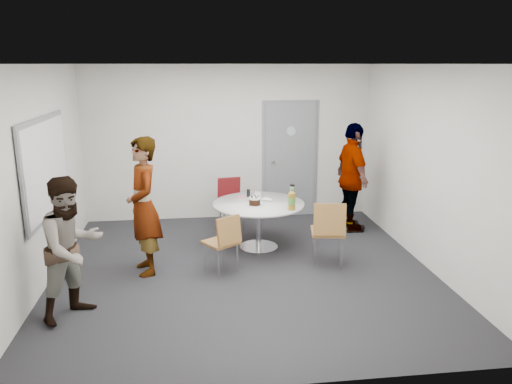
{
  "coord_description": "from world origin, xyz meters",
  "views": [
    {
      "loc": [
        -0.63,
        -6.2,
        2.7
      ],
      "look_at": [
        0.2,
        0.25,
        1.03
      ],
      "focal_mm": 35.0,
      "sensor_mm": 36.0,
      "label": 1
    }
  ],
  "objects": [
    {
      "name": "table",
      "position": [
        0.34,
        0.83,
        0.61
      ],
      "size": [
        1.36,
        1.36,
        1.02
      ],
      "color": "silver",
      "rests_on": "floor"
    },
    {
      "name": "floor",
      "position": [
        0.0,
        0.0,
        0.0
      ],
      "size": [
        5.0,
        5.0,
        0.0
      ],
      "primitive_type": "plane",
      "color": "#242428",
      "rests_on": "ground"
    },
    {
      "name": "chair_far",
      "position": [
        -0.03,
        1.88,
        0.52
      ],
      "size": [
        0.46,
        0.49,
        0.85
      ],
      "rotation": [
        0.0,
        0.0,
        3.28
      ],
      "color": "maroon",
      "rests_on": "floor"
    },
    {
      "name": "wall_back",
      "position": [
        0.0,
        2.5,
        1.35
      ],
      "size": [
        5.0,
        0.0,
        5.0
      ],
      "primitive_type": "plane",
      "rotation": [
        1.57,
        0.0,
        0.0
      ],
      "color": "silver",
      "rests_on": "floor"
    },
    {
      "name": "chair_near_right",
      "position": [
        1.15,
        -0.01,
        0.57
      ],
      "size": [
        0.52,
        0.55,
        0.93
      ],
      "rotation": [
        0.0,
        0.0,
        -0.18
      ],
      "color": "brown",
      "rests_on": "floor"
    },
    {
      "name": "wall_left",
      "position": [
        -2.5,
        0.0,
        1.35
      ],
      "size": [
        0.0,
        5.0,
        5.0
      ],
      "primitive_type": "plane",
      "rotation": [
        1.57,
        0.0,
        1.57
      ],
      "color": "silver",
      "rests_on": "floor"
    },
    {
      "name": "door",
      "position": [
        1.1,
        2.48,
        1.03
      ],
      "size": [
        1.02,
        0.17,
        2.12
      ],
      "color": "slate",
      "rests_on": "wall_back"
    },
    {
      "name": "person_right",
      "position": [
        1.94,
        1.48,
        0.9
      ],
      "size": [
        0.53,
        1.09,
        1.79
      ],
      "primitive_type": "imported",
      "rotation": [
        0.0,
        0.0,
        1.66
      ],
      "color": "black",
      "rests_on": "floor"
    },
    {
      "name": "person_main",
      "position": [
        -1.29,
        0.15,
        0.91
      ],
      "size": [
        0.6,
        0.76,
        1.81
      ],
      "primitive_type": "imported",
      "rotation": [
        0.0,
        0.0,
        -1.29
      ],
      "color": "#A5C6EA",
      "rests_on": "floor"
    },
    {
      "name": "person_left",
      "position": [
        -1.95,
        -0.97,
        0.79
      ],
      "size": [
        0.95,
        0.97,
        1.58
      ],
      "primitive_type": "imported",
      "rotation": [
        0.0,
        0.0,
        0.85
      ],
      "color": "white",
      "rests_on": "floor"
    },
    {
      "name": "chair_near_left",
      "position": [
        -0.26,
        -0.05,
        0.49
      ],
      "size": [
        0.55,
        0.56,
        0.81
      ],
      "rotation": [
        0.0,
        0.0,
        0.59
      ],
      "color": "brown",
      "rests_on": "floor"
    },
    {
      "name": "ceiling",
      "position": [
        0.0,
        0.0,
        2.7
      ],
      "size": [
        5.0,
        5.0,
        0.0
      ],
      "primitive_type": "plane",
      "rotation": [
        3.14,
        0.0,
        0.0
      ],
      "color": "silver",
      "rests_on": "wall_back"
    },
    {
      "name": "wall_right",
      "position": [
        2.5,
        0.0,
        1.35
      ],
      "size": [
        0.0,
        5.0,
        5.0
      ],
      "primitive_type": "plane",
      "rotation": [
        1.57,
        0.0,
        -1.57
      ],
      "color": "silver",
      "rests_on": "floor"
    },
    {
      "name": "wall_front",
      "position": [
        0.0,
        -2.5,
        1.35
      ],
      "size": [
        5.0,
        0.0,
        5.0
      ],
      "primitive_type": "plane",
      "rotation": [
        -1.57,
        0.0,
        0.0
      ],
      "color": "silver",
      "rests_on": "floor"
    },
    {
      "name": "whiteboard",
      "position": [
        -2.46,
        0.2,
        1.45
      ],
      "size": [
        0.04,
        1.9,
        1.25
      ],
      "color": "gray",
      "rests_on": "wall_left"
    }
  ]
}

